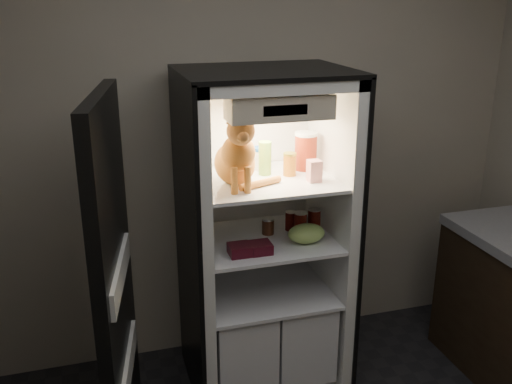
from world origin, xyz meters
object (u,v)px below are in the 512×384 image
condiment_jar (268,226)px  soda_can_b (314,220)px  tabby_cat (237,157)px  cream_carton (314,171)px  soda_can_a (291,221)px  grape_bag (306,233)px  berry_box_left (240,250)px  mayo_tub (261,158)px  berry_box_right (261,248)px  salsa_jar (290,164)px  parmesan_shaker (265,158)px  soda_can_c (300,224)px  pepper_jar (306,151)px  refrigerator (262,257)px

condiment_jar → soda_can_b: bearing=-9.1°
tabby_cat → cream_carton: bearing=-1.7°
tabby_cat → cream_carton: size_ratio=3.65×
soda_can_a → tabby_cat: bearing=-157.5°
grape_bag → berry_box_left: 0.40m
mayo_tub → berry_box_right: mayo_tub is taller
grape_bag → tabby_cat: bearing=173.4°
salsa_jar → berry_box_left: 0.55m
parmesan_shaker → cream_carton: parmesan_shaker is taller
salsa_jar → soda_can_a: 0.36m
soda_can_b → soda_can_c: bearing=-163.3°
tabby_cat → parmesan_shaker: 0.26m
tabby_cat → pepper_jar: tabby_cat is taller
parmesan_shaker → berry_box_left: 0.53m
condiment_jar → berry_box_left: (-0.23, -0.22, -0.02)m
tabby_cat → soda_can_b: 0.66m
berry_box_right → berry_box_left: bearing=177.8°
parmesan_shaker → pepper_jar: (0.25, 0.03, 0.01)m
condiment_jar → berry_box_right: (-0.11, -0.23, -0.02)m
refrigerator → salsa_jar: 0.58m
soda_can_a → salsa_jar: bearing=-121.2°
refrigerator → berry_box_right: bearing=-109.3°
refrigerator → mayo_tub: 0.58m
pepper_jar → berry_box_right: size_ratio=1.93×
parmesan_shaker → tabby_cat: bearing=-142.5°
tabby_cat → condiment_jar: size_ratio=4.43×
berry_box_right → grape_bag: bearing=11.3°
cream_carton → soda_can_b: bearing=63.8°
tabby_cat → mayo_tub: tabby_cat is taller
parmesan_shaker → soda_can_b: size_ratio=1.37×
mayo_tub → cream_carton: (0.21, -0.30, -0.01)m
refrigerator → condiment_jar: size_ratio=19.59×
parmesan_shaker → soda_can_c: (0.18, -0.10, -0.38)m
mayo_tub → berry_box_right: (-0.11, -0.36, -0.39)m
tabby_cat → soda_can_c: (0.38, 0.06, -0.44)m
refrigerator → soda_can_c: 0.31m
mayo_tub → salsa_jar: (0.12, -0.16, -0.00)m
pepper_jar → soda_can_c: size_ratio=1.57×
refrigerator → salsa_jar: size_ratio=14.65×
tabby_cat → berry_box_left: tabby_cat is taller
soda_can_a → berry_box_right: soda_can_a is taller
berry_box_left → grape_bag: bearing=7.5°
parmesan_shaker → grape_bag: bearing=-47.7°
soda_can_b → refrigerator: bearing=169.9°
salsa_jar → grape_bag: size_ratio=0.61×
soda_can_c → grape_bag: (-0.00, -0.10, -0.02)m
mayo_tub → grape_bag: 0.50m
pepper_jar → parmesan_shaker: bearing=-173.4°
mayo_tub → condiment_jar: (0.01, -0.13, -0.37)m
tabby_cat → pepper_jar: size_ratio=1.98×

